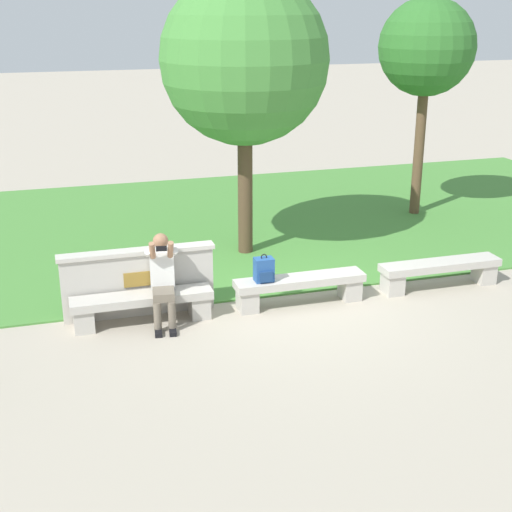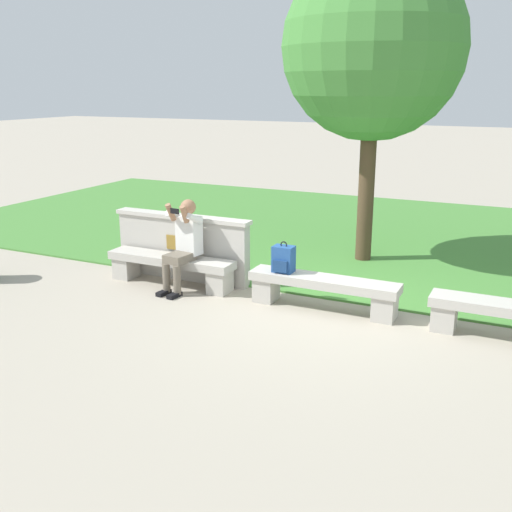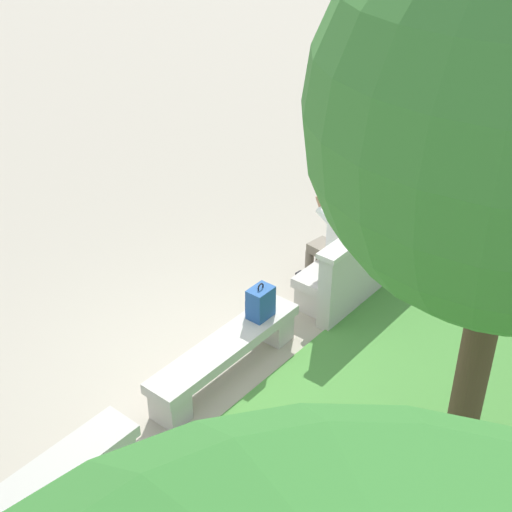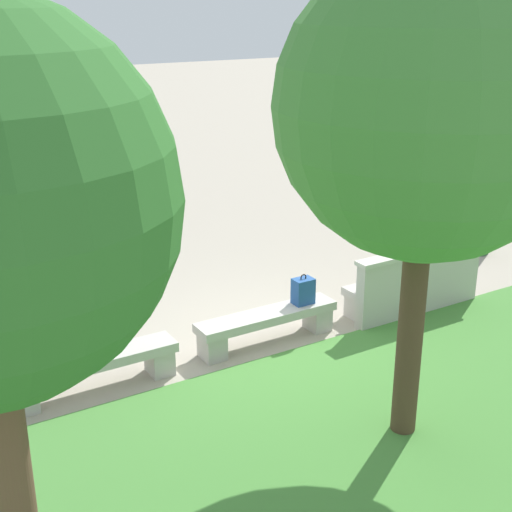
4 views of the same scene
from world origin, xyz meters
name	(u,v)px [view 1 (image 1 of 4)]	position (x,y,z in m)	size (l,w,h in m)	color
ground_plane	(299,304)	(0.00, 0.00, 0.00)	(80.00, 80.00, 0.00)	#A89E8C
grass_strip	(229,223)	(0.00, 4.38, 0.01)	(18.82, 8.00, 0.03)	#478438
bench_main	(142,304)	(-2.40, 0.00, 0.30)	(2.02, 0.40, 0.45)	#B7B2A8
bench_near	(300,286)	(0.00, 0.00, 0.30)	(2.02, 0.40, 0.45)	#B7B2A8
bench_mid	(440,270)	(2.40, 0.00, 0.30)	(2.02, 0.40, 0.45)	#B7B2A8
backrest_wall_with_plaque	(138,282)	(-2.40, 0.34, 0.52)	(2.27, 0.24, 1.01)	#B7B2A8
person_photographer	(162,275)	(-2.10, -0.08, 0.74)	(0.51, 0.75, 1.32)	black
backpack	(264,270)	(-0.58, -0.01, 0.63)	(0.28, 0.24, 0.43)	#234C8C
tree_behind_wall	(245,60)	(-0.16, 2.51, 3.45)	(2.89, 2.89, 4.91)	#4C3826
tree_left_background	(427,49)	(4.06, 3.92, 3.47)	(1.96, 1.96, 4.49)	brown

